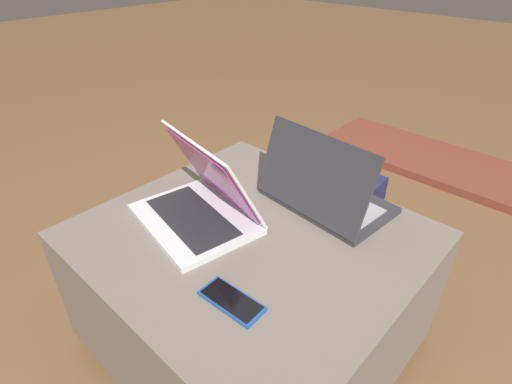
# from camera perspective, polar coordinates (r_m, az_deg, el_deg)

# --- Properties ---
(ground_plane) EXTENTS (14.00, 14.00, 0.00)m
(ground_plane) POSITION_cam_1_polar(r_m,az_deg,el_deg) (1.40, -0.60, -20.62)
(ground_plane) COLOR brown
(ottoman) EXTENTS (0.84, 0.78, 0.46)m
(ottoman) POSITION_cam_1_polar(r_m,az_deg,el_deg) (1.23, -0.67, -14.16)
(ottoman) COLOR #3D3832
(ottoman) RESTS_ON ground_plane
(laptop_near) EXTENTS (0.37, 0.31, 0.24)m
(laptop_near) POSITION_cam_1_polar(r_m,az_deg,el_deg) (1.11, -7.95, -1.62)
(laptop_near) COLOR silver
(laptop_near) RESTS_ON ottoman
(laptop_far) EXTENTS (0.38, 0.26, 0.23)m
(laptop_far) POSITION_cam_1_polar(r_m,az_deg,el_deg) (1.16, 9.52, 0.08)
(laptop_far) COLOR #333338
(laptop_far) RESTS_ON ottoman
(cell_phone) EXTENTS (0.15, 0.07, 0.01)m
(cell_phone) POSITION_cam_1_polar(r_m,az_deg,el_deg) (0.89, -3.50, -15.25)
(cell_phone) COLOR #1E4C9E
(cell_phone) RESTS_ON ottoman
(backpack) EXTENTS (0.29, 0.24, 0.46)m
(backpack) POSITION_cam_1_polar(r_m,az_deg,el_deg) (1.61, 11.58, -3.65)
(backpack) COLOR #23234C
(backpack) RESTS_ON ground_plane
(fireplace_hearth) EXTENTS (1.40, 0.50, 0.04)m
(fireplace_hearth) POSITION_cam_1_polar(r_m,az_deg,el_deg) (2.54, 25.20, 3.61)
(fireplace_hearth) COLOR brown
(fireplace_hearth) RESTS_ON ground_plane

